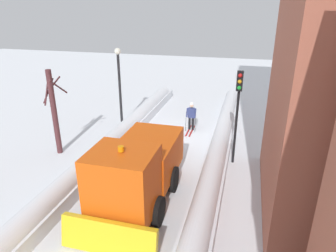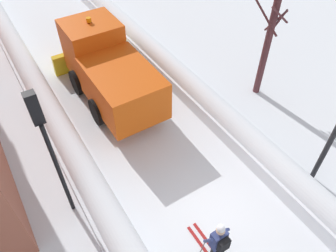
{
  "view_description": "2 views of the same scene",
  "coord_description": "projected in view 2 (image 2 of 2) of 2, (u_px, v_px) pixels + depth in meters",
  "views": [
    {
      "loc": [
        -3.89,
        16.48,
        7.34
      ],
      "look_at": [
        -0.29,
        3.07,
        1.77
      ],
      "focal_mm": 32.18,
      "sensor_mm": 36.0,
      "label": 1
    },
    {
      "loc": [
        -3.92,
        -3.6,
        9.29
      ],
      "look_at": [
        0.29,
        3.12,
        1.29
      ],
      "focal_mm": 34.99,
      "sensor_mm": 36.0,
      "label": 2
    }
  ],
  "objects": [
    {
      "name": "snowbank_left",
      "position": [
        29.0,
        72.0,
        14.74
      ],
      "size": [
        1.1,
        36.0,
        1.16
      ],
      "color": "white",
      "rests_on": "ground"
    },
    {
      "name": "bare_tree_near",
      "position": [
        267.0,
        45.0,
        12.97
      ],
      "size": [
        0.91,
        1.33,
        4.47
      ],
      "color": "#4F292C",
      "rests_on": "ground"
    },
    {
      "name": "ground_plane",
      "position": [
        89.0,
        63.0,
        16.17
      ],
      "size": [
        80.0,
        80.0,
        0.0
      ],
      "primitive_type": "plane",
      "color": "white"
    },
    {
      "name": "plow_truck",
      "position": [
        108.0,
        69.0,
        13.3
      ],
      "size": [
        3.2,
        5.98,
        3.12
      ],
      "color": "#DB510F",
      "rests_on": "ground"
    },
    {
      "name": "snowbank_right",
      "position": [
        139.0,
        39.0,
        16.9
      ],
      "size": [
        1.1,
        36.0,
        1.04
      ],
      "color": "white",
      "rests_on": "ground"
    },
    {
      "name": "traffic_light_pole",
      "position": [
        46.0,
        137.0,
        8.23
      ],
      "size": [
        0.28,
        0.42,
        4.64
      ],
      "color": "black",
      "rests_on": "ground"
    },
    {
      "name": "skier",
      "position": [
        218.0,
        241.0,
        8.64
      ],
      "size": [
        0.62,
        1.8,
        1.81
      ],
      "color": "black",
      "rests_on": "ground"
    }
  ]
}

